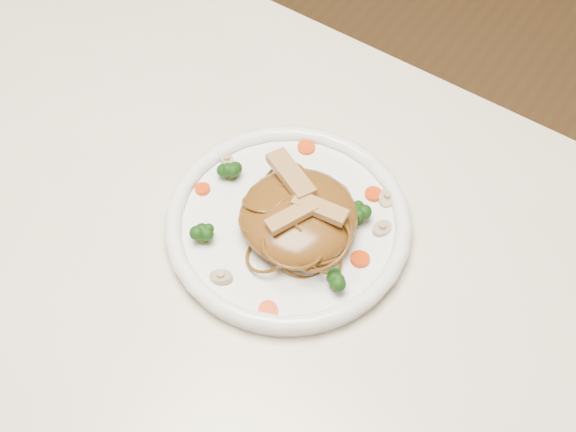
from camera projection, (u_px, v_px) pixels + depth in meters
The scene contains 19 objects.
table at pixel (216, 298), 1.02m from camera, with size 1.20×0.80×0.75m.
plate at pixel (288, 227), 0.95m from camera, with size 0.28×0.28×0.02m, color white.
noodle_mound at pixel (299, 216), 0.92m from camera, with size 0.14×0.14×0.04m, color brown.
chicken_a at pixel (320, 208), 0.90m from camera, with size 0.06×0.02×0.01m, color tan.
chicken_b at pixel (291, 175), 0.92m from camera, with size 0.07×0.02×0.01m, color tan.
chicken_c at pixel (292, 216), 0.89m from camera, with size 0.06×0.02×0.01m, color tan.
broccoli_0 at pixel (358, 212), 0.93m from camera, with size 0.03×0.03×0.03m, color #123E0D, non-canonical shape.
broccoli_1 at pixel (230, 169), 0.97m from camera, with size 0.03×0.03×0.03m, color #123E0D, non-canonical shape.
broccoli_2 at pixel (201, 231), 0.92m from camera, with size 0.03×0.03×0.03m, color #123E0D, non-canonical shape.
broccoli_3 at pixel (336, 280), 0.88m from camera, with size 0.03×0.03×0.03m, color #123E0D, non-canonical shape.
carrot_0 at pixel (374, 194), 0.97m from camera, with size 0.02×0.02×0.01m, color #EC3F08.
carrot_1 at pixel (203, 189), 0.97m from camera, with size 0.02×0.02×0.01m, color #EC3F08.
carrot_2 at pixel (360, 259), 0.91m from camera, with size 0.02×0.02×0.01m, color #EC3F08.
carrot_3 at pixel (306, 147), 1.01m from camera, with size 0.02×0.02×0.01m, color #EC3F08.
carrot_4 at pixel (268, 310), 0.88m from camera, with size 0.02×0.02×0.01m, color #EC3F08.
mushroom_0 at pixel (221, 277), 0.90m from camera, with size 0.03×0.03×0.01m, color beige.
mushroom_1 at pixel (382, 228), 0.94m from camera, with size 0.03×0.03×0.01m, color beige.
mushroom_2 at pixel (227, 161), 0.99m from camera, with size 0.02×0.02×0.01m, color beige.
mushroom_3 at pixel (387, 198), 0.96m from camera, with size 0.03×0.03×0.01m, color beige.
Camera 1 is at (0.36, -0.36, 1.55)m, focal length 50.93 mm.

